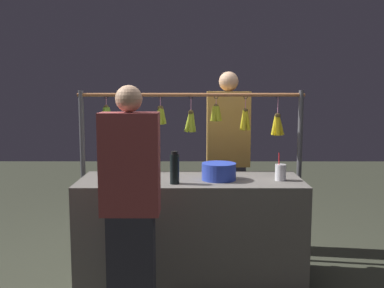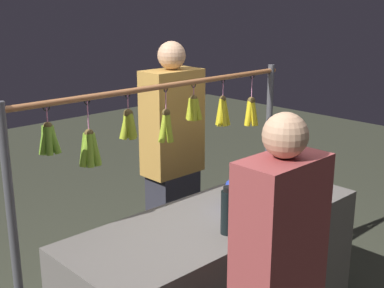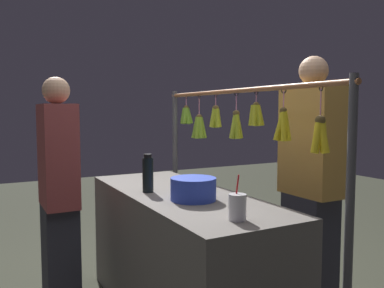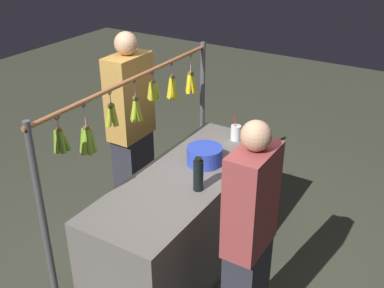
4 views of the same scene
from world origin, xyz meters
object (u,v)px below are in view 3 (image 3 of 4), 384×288
(water_bottle, at_px, (148,174))
(blue_bucket, at_px, (193,189))
(vendor_person, at_px, (311,190))
(customer_person, at_px, (59,201))
(drink_cup, at_px, (237,207))

(water_bottle, distance_m, blue_bucket, 0.38)
(water_bottle, height_order, vendor_person, vendor_person)
(customer_person, bearing_deg, drink_cup, -149.59)
(water_bottle, distance_m, drink_cup, 0.84)
(drink_cup, bearing_deg, vendor_person, -67.01)
(blue_bucket, bearing_deg, water_bottle, 23.34)
(blue_bucket, xyz_separation_m, vendor_person, (-0.13, -0.81, -0.06))
(blue_bucket, relative_size, customer_person, 0.17)
(blue_bucket, bearing_deg, vendor_person, -99.43)
(water_bottle, bearing_deg, customer_person, 62.71)
(water_bottle, relative_size, vendor_person, 0.15)
(blue_bucket, bearing_deg, customer_person, 47.37)
(blue_bucket, relative_size, drink_cup, 1.23)
(vendor_person, relative_size, customer_person, 1.09)
(blue_bucket, height_order, vendor_person, vendor_person)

